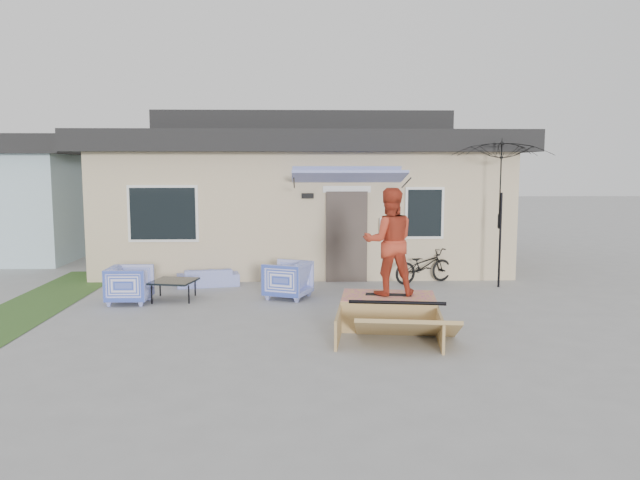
{
  "coord_description": "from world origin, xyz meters",
  "views": [
    {
      "loc": [
        -0.06,
        -9.61,
        2.67
      ],
      "look_at": [
        0.3,
        1.8,
        1.3
      ],
      "focal_mm": 34.5,
      "sensor_mm": 36.0,
      "label": 1
    }
  ],
  "objects_px": {
    "coffee_table": "(174,290)",
    "bicycle": "(424,262)",
    "armchair_right": "(288,278)",
    "skate_ramp": "(388,311)",
    "skater": "(389,240)",
    "loveseat": "(208,274)",
    "patio_umbrella": "(501,209)",
    "skateboard": "(388,294)",
    "armchair_left": "(130,283)"
  },
  "relations": [
    {
      "from": "loveseat",
      "to": "armchair_left",
      "type": "distance_m",
      "value": 2.12
    },
    {
      "from": "armchair_left",
      "to": "skater",
      "type": "xyz_separation_m",
      "value": [
        4.83,
        -1.86,
        1.05
      ]
    },
    {
      "from": "coffee_table",
      "to": "skate_ramp",
      "type": "relative_size",
      "value": 0.39
    },
    {
      "from": "patio_umbrella",
      "to": "skater",
      "type": "distance_m",
      "value": 4.37
    },
    {
      "from": "armchair_right",
      "to": "skate_ramp",
      "type": "xyz_separation_m",
      "value": [
        1.73,
        -2.27,
        -0.16
      ]
    },
    {
      "from": "armchair_right",
      "to": "skateboard",
      "type": "relative_size",
      "value": 1.1
    },
    {
      "from": "coffee_table",
      "to": "skater",
      "type": "relative_size",
      "value": 0.45
    },
    {
      "from": "skater",
      "to": "loveseat",
      "type": "bearing_deg",
      "value": -46.81
    },
    {
      "from": "armchair_left",
      "to": "patio_umbrella",
      "type": "relative_size",
      "value": 0.31
    },
    {
      "from": "skate_ramp",
      "to": "skater",
      "type": "distance_m",
      "value": 1.2
    },
    {
      "from": "armchair_left",
      "to": "patio_umbrella",
      "type": "distance_m",
      "value": 7.99
    },
    {
      "from": "armchair_right",
      "to": "skate_ramp",
      "type": "height_order",
      "value": "armchair_right"
    },
    {
      "from": "bicycle",
      "to": "patio_umbrella",
      "type": "bearing_deg",
      "value": -133.09
    },
    {
      "from": "coffee_table",
      "to": "skater",
      "type": "bearing_deg",
      "value": -27.81
    },
    {
      "from": "patio_umbrella",
      "to": "skateboard",
      "type": "height_order",
      "value": "patio_umbrella"
    },
    {
      "from": "armchair_left",
      "to": "skater",
      "type": "height_order",
      "value": "skater"
    },
    {
      "from": "armchair_right",
      "to": "skater",
      "type": "height_order",
      "value": "skater"
    },
    {
      "from": "loveseat",
      "to": "coffee_table",
      "type": "distance_m",
      "value": 1.5
    },
    {
      "from": "patio_umbrella",
      "to": "skateboard",
      "type": "relative_size",
      "value": 3.46
    },
    {
      "from": "skate_ramp",
      "to": "skater",
      "type": "height_order",
      "value": "skater"
    },
    {
      "from": "skateboard",
      "to": "skater",
      "type": "height_order",
      "value": "skater"
    },
    {
      "from": "loveseat",
      "to": "skateboard",
      "type": "distance_m",
      "value": 5.03
    },
    {
      "from": "bicycle",
      "to": "skate_ramp",
      "type": "height_order",
      "value": "bicycle"
    },
    {
      "from": "coffee_table",
      "to": "skate_ramp",
      "type": "height_order",
      "value": "skate_ramp"
    },
    {
      "from": "skate_ramp",
      "to": "armchair_left",
      "type": "bearing_deg",
      "value": 165.95
    },
    {
      "from": "armchair_right",
      "to": "patio_umbrella",
      "type": "bearing_deg",
      "value": 124.96
    },
    {
      "from": "loveseat",
      "to": "skater",
      "type": "relative_size",
      "value": 0.76
    },
    {
      "from": "armchair_left",
      "to": "patio_umbrella",
      "type": "xyz_separation_m",
      "value": [
        7.76,
        1.37,
        1.34
      ]
    },
    {
      "from": "skate_ramp",
      "to": "armchair_right",
      "type": "bearing_deg",
      "value": 134.96
    },
    {
      "from": "coffee_table",
      "to": "skateboard",
      "type": "distance_m",
      "value": 4.56
    },
    {
      "from": "armchair_left",
      "to": "armchair_right",
      "type": "xyz_separation_m",
      "value": [
        3.09,
        0.36,
        0.01
      ]
    },
    {
      "from": "loveseat",
      "to": "bicycle",
      "type": "xyz_separation_m",
      "value": [
        4.91,
        0.21,
        0.22
      ]
    },
    {
      "from": "armchair_right",
      "to": "patio_umbrella",
      "type": "relative_size",
      "value": 0.32
    },
    {
      "from": "coffee_table",
      "to": "bicycle",
      "type": "relative_size",
      "value": 0.53
    },
    {
      "from": "coffee_table",
      "to": "bicycle",
      "type": "bearing_deg",
      "value": 16.92
    },
    {
      "from": "armchair_left",
      "to": "bicycle",
      "type": "bearing_deg",
      "value": -72.45
    },
    {
      "from": "armchair_right",
      "to": "skateboard",
      "type": "xyz_separation_m",
      "value": [
        1.74,
        -2.22,
        0.12
      ]
    },
    {
      "from": "loveseat",
      "to": "skate_ramp",
      "type": "bearing_deg",
      "value": 122.37
    },
    {
      "from": "armchair_left",
      "to": "bicycle",
      "type": "distance_m",
      "value": 6.46
    },
    {
      "from": "bicycle",
      "to": "patio_umbrella",
      "type": "relative_size",
      "value": 0.58
    },
    {
      "from": "loveseat",
      "to": "coffee_table",
      "type": "bearing_deg",
      "value": 59.55
    },
    {
      "from": "loveseat",
      "to": "bicycle",
      "type": "distance_m",
      "value": 4.92
    },
    {
      "from": "skateboard",
      "to": "skater",
      "type": "distance_m",
      "value": 0.92
    },
    {
      "from": "loveseat",
      "to": "armchair_right",
      "type": "distance_m",
      "value": 2.26
    },
    {
      "from": "armchair_right",
      "to": "bicycle",
      "type": "relative_size",
      "value": 0.55
    },
    {
      "from": "loveseat",
      "to": "skater",
      "type": "bearing_deg",
      "value": 122.83
    },
    {
      "from": "skater",
      "to": "coffee_table",
      "type": "bearing_deg",
      "value": -29.68
    },
    {
      "from": "armchair_right",
      "to": "skater",
      "type": "distance_m",
      "value": 3.0
    },
    {
      "from": "loveseat",
      "to": "skater",
      "type": "distance_m",
      "value": 5.16
    },
    {
      "from": "armchair_left",
      "to": "coffee_table",
      "type": "height_order",
      "value": "armchair_left"
    }
  ]
}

